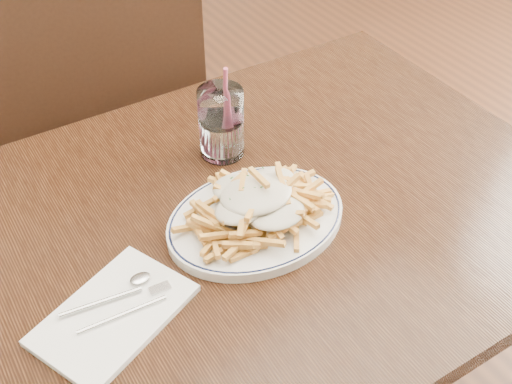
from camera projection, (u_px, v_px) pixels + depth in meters
table at (232, 253)px, 1.10m from camera, size 1.20×0.80×0.75m
chair_far at (101, 122)px, 1.56m from camera, size 0.55×0.55×1.01m
fries_plate at (256, 219)px, 1.04m from camera, size 0.32×0.29×0.02m
loaded_fries at (256, 199)px, 1.01m from camera, size 0.23×0.19×0.07m
napkin at (114, 315)px, 0.90m from camera, size 0.25×0.21×0.01m
cutlery at (111, 309)px, 0.90m from camera, size 0.17×0.06×0.01m
water_glass at (222, 127)px, 1.15m from camera, size 0.08×0.08×0.18m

